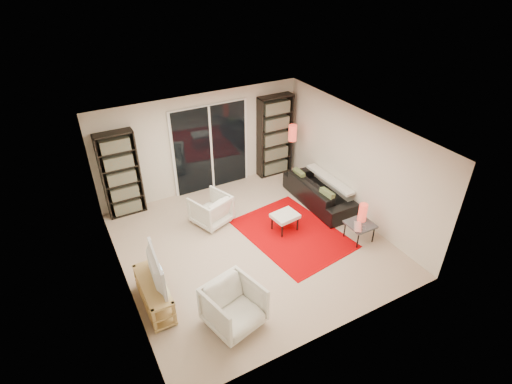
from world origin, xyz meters
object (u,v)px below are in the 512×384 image
at_px(armchair_front, 234,307).
at_px(sofa, 319,192).
at_px(bookshelf_right, 275,136).
at_px(floor_lamp, 292,138).
at_px(bookshelf_left, 121,175).
at_px(armchair_back, 211,209).
at_px(tv_stand, 154,294).
at_px(ottoman, 285,217).
at_px(side_table, 360,225).

bearing_deg(armchair_front, sofa, 19.94).
relative_size(bookshelf_right, floor_lamp, 1.42).
xyz_separation_m(armchair_front, floor_lamp, (3.30, 3.47, 0.77)).
xyz_separation_m(bookshelf_left, armchair_back, (1.51, -1.25, -0.64)).
xyz_separation_m(bookshelf_left, tv_stand, (-0.24, -2.98, -0.71)).
xyz_separation_m(sofa, armchair_front, (-3.28, -2.22, 0.09)).
distance_m(bookshelf_left, bookshelf_right, 3.85).
distance_m(bookshelf_right, ottoman, 2.60).
bearing_deg(ottoman, floor_lamp, 54.11).
height_order(armchair_back, floor_lamp, floor_lamp).
xyz_separation_m(bookshelf_left, bookshelf_right, (3.85, -0.00, 0.07)).
height_order(bookshelf_left, armchair_back, bookshelf_left).
distance_m(armchair_back, ottoman, 1.61).
distance_m(bookshelf_left, floor_lamp, 4.09).
height_order(armchair_front, ottoman, armchair_front).
bearing_deg(floor_lamp, bookshelf_left, 173.18).
relative_size(bookshelf_left, ottoman, 3.43).
xyz_separation_m(ottoman, floor_lamp, (1.28, 1.77, 0.80)).
relative_size(armchair_back, ottoman, 1.30).
xyz_separation_m(tv_stand, armchair_back, (1.76, 1.73, 0.07)).
height_order(bookshelf_left, armchair_front, bookshelf_left).
relative_size(bookshelf_left, sofa, 0.98).
bearing_deg(armchair_back, sofa, 148.74).
height_order(bookshelf_right, floor_lamp, bookshelf_right).
relative_size(tv_stand, side_table, 2.33).
height_order(bookshelf_right, ottoman, bookshelf_right).
distance_m(tv_stand, side_table, 4.19).
bearing_deg(bookshelf_left, bookshelf_right, -0.00).
distance_m(armchair_front, side_table, 3.26).
xyz_separation_m(armchair_back, armchair_front, (-0.76, -2.70, 0.04)).
xyz_separation_m(bookshelf_right, ottoman, (-1.08, -2.26, -0.71)).
bearing_deg(ottoman, sofa, 22.19).
distance_m(bookshelf_left, tv_stand, 3.08).
distance_m(bookshelf_left, ottoman, 3.63).
height_order(bookshelf_right, tv_stand, bookshelf_right).
bearing_deg(tv_stand, ottoman, 13.55).
distance_m(bookshelf_right, tv_stand, 5.13).
relative_size(sofa, side_table, 3.92).
relative_size(tv_stand, floor_lamp, 0.80).
distance_m(armchair_front, ottoman, 2.64).
bearing_deg(armchair_back, bookshelf_right, -172.07).
distance_m(armchair_back, armchair_front, 2.81).
bearing_deg(armchair_back, floor_lamp, 176.55).
xyz_separation_m(bookshelf_right, floor_lamp, (0.20, -0.48, 0.09)).
xyz_separation_m(tv_stand, floor_lamp, (4.30, 2.50, 0.88)).
relative_size(bookshelf_left, bookshelf_right, 0.93).
bearing_deg(tv_stand, sofa, 16.18).
xyz_separation_m(tv_stand, sofa, (4.28, 1.24, 0.03)).
distance_m(bookshelf_right, armchair_back, 2.75).
height_order(tv_stand, armchair_back, armchair_back).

